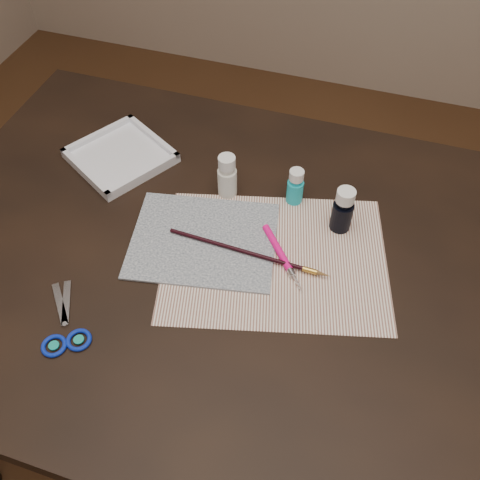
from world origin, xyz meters
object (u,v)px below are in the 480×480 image
(paper, at_px, (275,258))
(paint_bottle_cyan, at_px, (295,186))
(paint_bottle_white, at_px, (227,176))
(canvas, at_px, (203,240))
(palette_tray, at_px, (120,155))
(paint_bottle_navy, at_px, (343,210))
(scissors, at_px, (61,318))

(paper, height_order, paint_bottle_cyan, paint_bottle_cyan)
(paint_bottle_white, bearing_deg, canvas, -90.85)
(paint_bottle_white, bearing_deg, palette_tray, 174.10)
(paint_bottle_cyan, bearing_deg, paint_bottle_navy, -22.81)
(paper, height_order, canvas, canvas)
(paint_bottle_cyan, distance_m, palette_tray, 0.39)
(paper, height_order, paint_bottle_white, paint_bottle_white)
(paper, bearing_deg, scissors, -142.61)
(canvas, bearing_deg, paint_bottle_white, 89.15)
(paint_bottle_cyan, relative_size, scissors, 0.49)
(paint_bottle_cyan, height_order, palette_tray, paint_bottle_cyan)
(paper, xyz_separation_m, paint_bottle_white, (-0.14, 0.14, 0.05))
(paper, xyz_separation_m, paint_bottle_navy, (0.10, 0.11, 0.05))
(palette_tray, bearing_deg, paint_bottle_cyan, -0.91)
(paint_bottle_white, bearing_deg, paint_bottle_navy, -5.46)
(paint_bottle_cyan, height_order, paint_bottle_navy, paint_bottle_navy)
(canvas, distance_m, paint_bottle_white, 0.15)
(canvas, xyz_separation_m, scissors, (-0.17, -0.24, 0.00))
(paper, xyz_separation_m, paint_bottle_cyan, (-0.00, 0.16, 0.04))
(paint_bottle_white, relative_size, paint_bottle_cyan, 1.19)
(paint_bottle_cyan, height_order, scissors, paint_bottle_cyan)
(paper, distance_m, scissors, 0.40)
(canvas, distance_m, scissors, 0.29)
(scissors, xyz_separation_m, palette_tray, (-0.08, 0.40, 0.01))
(paper, relative_size, paint_bottle_cyan, 5.11)
(paper, xyz_separation_m, palette_tray, (-0.40, 0.16, 0.01))
(paper, height_order, scissors, scissors)
(palette_tray, bearing_deg, paint_bottle_white, -5.90)
(paper, xyz_separation_m, canvas, (-0.14, -0.00, 0.00))
(paint_bottle_cyan, distance_m, scissors, 0.51)
(paint_bottle_navy, height_order, scissors, paint_bottle_navy)
(paint_bottle_cyan, bearing_deg, paint_bottle_white, -171.58)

